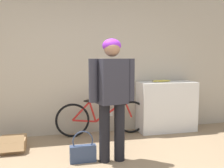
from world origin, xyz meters
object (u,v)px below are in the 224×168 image
at_px(banana, 161,81).
at_px(handbag, 83,152).
at_px(bicycle, 103,117).
at_px(person, 112,89).
at_px(cardboard_box, 13,144).

height_order(banana, handbag, banana).
bearing_deg(bicycle, person, -95.11).
height_order(person, handbag, person).
relative_size(person, handbag, 3.83).
xyz_separation_m(banana, cardboard_box, (-2.63, -0.40, -0.88)).
relative_size(person, bicycle, 0.98).
bearing_deg(person, cardboard_box, 135.72).
distance_m(person, cardboard_box, 1.83).
bearing_deg(cardboard_box, banana, 8.65).
bearing_deg(banana, person, -136.37).
relative_size(banana, cardboard_box, 0.68).
relative_size(banana, handbag, 0.85).
height_order(bicycle, banana, banana).
bearing_deg(handbag, banana, 34.81).
bearing_deg(handbag, person, -7.40).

